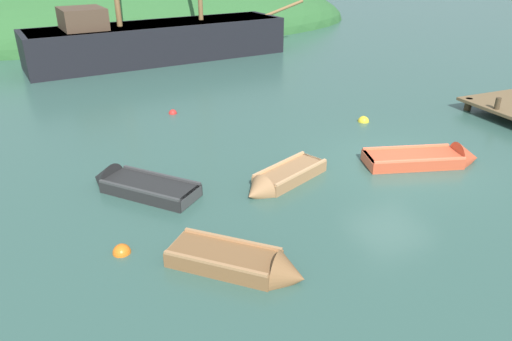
{
  "coord_description": "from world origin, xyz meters",
  "views": [
    {
      "loc": [
        -9.42,
        -10.77,
        6.3
      ],
      "look_at": [
        -4.37,
        1.12,
        0.12
      ],
      "focal_mm": 33.43,
      "sensor_mm": 36.0,
      "label": 1
    }
  ],
  "objects_px": {
    "buoy_orange": "(122,253)",
    "sailing_ship": "(158,46)",
    "rowboat_portside": "(430,160)",
    "buoy_yellow": "(363,122)",
    "rowboat_center": "(244,265)",
    "buoy_red": "(173,113)",
    "rowboat_near_dock": "(135,186)",
    "rowboat_far": "(281,180)"
  },
  "relations": [
    {
      "from": "rowboat_portside",
      "to": "buoy_red",
      "type": "height_order",
      "value": "rowboat_portside"
    },
    {
      "from": "rowboat_center",
      "to": "buoy_yellow",
      "type": "relative_size",
      "value": 6.5
    },
    {
      "from": "rowboat_far",
      "to": "buoy_red",
      "type": "xyz_separation_m",
      "value": [
        -1.33,
        7.41,
        -0.11
      ]
    },
    {
      "from": "buoy_red",
      "to": "sailing_ship",
      "type": "bearing_deg",
      "value": 80.45
    },
    {
      "from": "sailing_ship",
      "to": "buoy_orange",
      "type": "relative_size",
      "value": 42.96
    },
    {
      "from": "rowboat_portside",
      "to": "buoy_yellow",
      "type": "height_order",
      "value": "rowboat_portside"
    },
    {
      "from": "sailing_ship",
      "to": "buoy_red",
      "type": "distance_m",
      "value": 10.16
    },
    {
      "from": "rowboat_near_dock",
      "to": "rowboat_far",
      "type": "height_order",
      "value": "rowboat_near_dock"
    },
    {
      "from": "rowboat_far",
      "to": "rowboat_portside",
      "type": "relative_size",
      "value": 0.8
    },
    {
      "from": "sailing_ship",
      "to": "buoy_orange",
      "type": "xyz_separation_m",
      "value": [
        -5.12,
        -19.06,
        -0.84
      ]
    },
    {
      "from": "rowboat_far",
      "to": "sailing_ship",
      "type": "bearing_deg",
      "value": -115.33
    },
    {
      "from": "buoy_orange",
      "to": "buoy_red",
      "type": "relative_size",
      "value": 1.21
    },
    {
      "from": "sailing_ship",
      "to": "buoy_yellow",
      "type": "distance_m",
      "value": 14.73
    },
    {
      "from": "rowboat_portside",
      "to": "buoy_yellow",
      "type": "relative_size",
      "value": 8.71
    },
    {
      "from": "rowboat_near_dock",
      "to": "rowboat_center",
      "type": "xyz_separation_m",
      "value": [
        1.48,
        -4.58,
        0.01
      ]
    },
    {
      "from": "rowboat_near_dock",
      "to": "sailing_ship",
      "type": "bearing_deg",
      "value": -56.52
    },
    {
      "from": "rowboat_center",
      "to": "buoy_orange",
      "type": "distance_m",
      "value": 2.83
    },
    {
      "from": "rowboat_far",
      "to": "buoy_orange",
      "type": "height_order",
      "value": "rowboat_far"
    },
    {
      "from": "rowboat_center",
      "to": "buoy_yellow",
      "type": "xyz_separation_m",
      "value": [
        7.75,
        6.86,
        -0.12
      ]
    },
    {
      "from": "rowboat_portside",
      "to": "buoy_red",
      "type": "xyz_separation_m",
      "value": [
        -6.28,
        7.97,
        -0.12
      ]
    },
    {
      "from": "sailing_ship",
      "to": "rowboat_far",
      "type": "relative_size",
      "value": 5.77
    },
    {
      "from": "rowboat_portside",
      "to": "buoy_yellow",
      "type": "bearing_deg",
      "value": 101.71
    },
    {
      "from": "sailing_ship",
      "to": "rowboat_near_dock",
      "type": "xyz_separation_m",
      "value": [
        -4.3,
        -16.13,
        -0.73
      ]
    },
    {
      "from": "sailing_ship",
      "to": "buoy_yellow",
      "type": "relative_size",
      "value": 40.44
    },
    {
      "from": "sailing_ship",
      "to": "rowboat_far",
      "type": "distance_m",
      "value": 17.41
    },
    {
      "from": "sailing_ship",
      "to": "buoy_red",
      "type": "bearing_deg",
      "value": -106.77
    },
    {
      "from": "sailing_ship",
      "to": "rowboat_portside",
      "type": "relative_size",
      "value": 4.64
    },
    {
      "from": "rowboat_near_dock",
      "to": "rowboat_center",
      "type": "distance_m",
      "value": 4.82
    },
    {
      "from": "buoy_yellow",
      "to": "buoy_red",
      "type": "xyz_separation_m",
      "value": [
        -6.61,
        3.87,
        0.0
      ]
    },
    {
      "from": "rowboat_portside",
      "to": "rowboat_center",
      "type": "relative_size",
      "value": 1.34
    },
    {
      "from": "sailing_ship",
      "to": "rowboat_portside",
      "type": "xyz_separation_m",
      "value": [
        4.6,
        -17.96,
        -0.72
      ]
    },
    {
      "from": "buoy_yellow",
      "to": "buoy_red",
      "type": "bearing_deg",
      "value": 149.65
    },
    {
      "from": "rowboat_portside",
      "to": "buoy_red",
      "type": "relative_size",
      "value": 11.17
    },
    {
      "from": "rowboat_far",
      "to": "buoy_red",
      "type": "height_order",
      "value": "rowboat_far"
    },
    {
      "from": "rowboat_far",
      "to": "buoy_yellow",
      "type": "relative_size",
      "value": 7.01
    },
    {
      "from": "buoy_orange",
      "to": "sailing_ship",
      "type": "bearing_deg",
      "value": 74.96
    },
    {
      "from": "sailing_ship",
      "to": "buoy_red",
      "type": "relative_size",
      "value": 51.85
    },
    {
      "from": "rowboat_portside",
      "to": "buoy_orange",
      "type": "distance_m",
      "value": 9.79
    },
    {
      "from": "sailing_ship",
      "to": "rowboat_center",
      "type": "bearing_deg",
      "value": -104.98
    },
    {
      "from": "buoy_yellow",
      "to": "buoy_red",
      "type": "height_order",
      "value": "buoy_yellow"
    },
    {
      "from": "rowboat_near_dock",
      "to": "buoy_yellow",
      "type": "bearing_deg",
      "value": -117.74
    },
    {
      "from": "rowboat_near_dock",
      "to": "rowboat_portside",
      "type": "relative_size",
      "value": 0.84
    }
  ]
}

